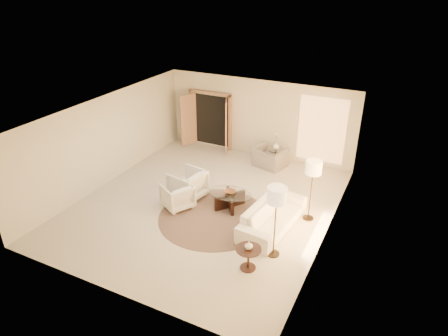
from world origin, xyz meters
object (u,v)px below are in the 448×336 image
at_px(floor_lamp_far, 277,198).
at_px(side_vase, 276,146).
at_px(sofa, 273,216).
at_px(armchair_left, 187,183).
at_px(coffee_table, 230,198).
at_px(accent_chair, 269,154).
at_px(end_table, 248,255).
at_px(side_table, 275,156).
at_px(floor_lamp_near, 313,170).
at_px(armchair_right, 177,195).
at_px(end_vase, 249,245).
at_px(bowl, 230,192).

xyz_separation_m(floor_lamp_far, side_vase, (-1.60, 4.60, -0.80)).
distance_m(sofa, armchair_left, 2.87).
bearing_deg(coffee_table, accent_chair, 88.81).
bearing_deg(armchair_left, end_table, 64.11).
distance_m(accent_chair, side_table, 0.22).
bearing_deg(sofa, coffee_table, 80.89).
xyz_separation_m(accent_chair, side_table, (0.19, 0.10, -0.07)).
bearing_deg(end_table, floor_lamp_near, 75.39).
xyz_separation_m(armchair_right, end_vase, (2.88, -1.56, 0.24)).
distance_m(coffee_table, side_vase, 3.17).
distance_m(side_table, side_vase, 0.37).
bearing_deg(side_table, bowl, -94.61).
xyz_separation_m(coffee_table, bowl, (0.00, -0.00, 0.21)).
xyz_separation_m(sofa, bowl, (-1.44, 0.40, 0.15)).
bearing_deg(side_vase, floor_lamp_far, -70.78).
distance_m(armchair_right, side_table, 4.10).
height_order(coffee_table, end_vase, end_vase).
bearing_deg(armchair_left, side_vase, 163.29).
xyz_separation_m(sofa, armchair_right, (-2.81, -0.24, 0.05)).
distance_m(end_table, bowl, 2.67).
xyz_separation_m(side_table, end_vase, (1.26, -5.33, 0.25)).
relative_size(armchair_left, floor_lamp_far, 0.52).
distance_m(side_table, floor_lamp_near, 3.50).
xyz_separation_m(floor_lamp_far, end_vase, (-0.34, -0.73, -0.92)).
distance_m(armchair_left, bowl, 1.40).
xyz_separation_m(accent_chair, coffee_table, (-0.06, -3.03, -0.17)).
distance_m(end_table, floor_lamp_near, 2.94).
distance_m(accent_chair, floor_lamp_far, 4.97).
bearing_deg(sofa, floor_lamp_far, -152.60).
relative_size(side_table, floor_lamp_far, 0.36).
relative_size(side_table, side_vase, 2.97).
bearing_deg(floor_lamp_far, sofa, 111.08).
xyz_separation_m(accent_chair, floor_lamp_near, (2.13, -2.60, 1.04)).
bearing_deg(armchair_right, end_table, 91.70).
height_order(accent_chair, floor_lamp_near, floor_lamp_near).
xyz_separation_m(armchair_right, floor_lamp_near, (3.56, 1.07, 1.10)).
bearing_deg(armchair_left, coffee_table, 101.84).
height_order(armchair_right, bowl, armchair_right).
height_order(sofa, side_vase, side_vase).
bearing_deg(floor_lamp_near, bowl, -168.98).
height_order(coffee_table, side_vase, side_vase).
bearing_deg(sofa, armchair_left, 88.79).
height_order(coffee_table, floor_lamp_near, floor_lamp_near).
bearing_deg(accent_chair, side_vase, -138.88).
xyz_separation_m(armchair_right, floor_lamp_far, (3.22, -0.83, 1.16)).
xyz_separation_m(side_table, floor_lamp_far, (1.60, -4.60, 1.17)).
height_order(coffee_table, end_table, end_table).
distance_m(floor_lamp_near, end_vase, 2.85).
bearing_deg(end_table, end_vase, 0.00).
height_order(end_table, end_vase, end_vase).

